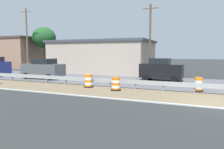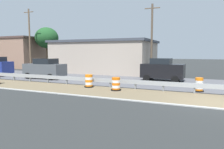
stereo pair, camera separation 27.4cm
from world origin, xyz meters
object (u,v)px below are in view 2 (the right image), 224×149
(traffic_barrel_close, at_px, (116,85))
(utility_pole_near, at_px, (152,39))
(traffic_barrel_nearest, at_px, (199,85))
(car_distant_a, at_px, (162,70))
(car_trailing_far_lane, at_px, (45,68))
(traffic_barrel_mid, at_px, (89,81))
(utility_pole_mid, at_px, (30,39))

(traffic_barrel_close, height_order, utility_pole_near, utility_pole_near)
(traffic_barrel_nearest, xyz_separation_m, car_distant_a, (4.62, 3.36, 0.66))
(car_trailing_far_lane, bearing_deg, utility_pole_near, -142.51)
(car_distant_a, bearing_deg, traffic_barrel_nearest, -51.90)
(traffic_barrel_mid, relative_size, car_distant_a, 0.25)
(utility_pole_near, bearing_deg, traffic_barrel_nearest, -149.07)
(traffic_barrel_nearest, height_order, traffic_barrel_close, traffic_barrel_nearest)
(car_trailing_far_lane, xyz_separation_m, utility_pole_near, (7.48, -9.71, 3.31))
(traffic_barrel_nearest, distance_m, traffic_barrel_close, 5.91)
(traffic_barrel_close, relative_size, traffic_barrel_mid, 0.95)
(traffic_barrel_close, xyz_separation_m, car_trailing_far_lane, (3.56, 9.59, 0.63))
(car_distant_a, bearing_deg, utility_pole_mid, 169.71)
(car_trailing_far_lane, height_order, utility_pole_near, utility_pole_near)
(utility_pole_near, bearing_deg, car_distant_a, -154.90)
(traffic_barrel_close, distance_m, car_distant_a, 6.93)
(traffic_barrel_close, bearing_deg, traffic_barrel_mid, 79.32)
(traffic_barrel_mid, bearing_deg, traffic_barrel_close, -100.68)
(traffic_barrel_close, distance_m, utility_pole_mid, 22.52)
(car_trailing_far_lane, height_order, utility_pole_mid, utility_pole_mid)
(traffic_barrel_mid, xyz_separation_m, utility_pole_near, (10.56, -2.64, 3.92))
(traffic_barrel_mid, bearing_deg, car_distant_a, -38.18)
(car_distant_a, relative_size, utility_pole_mid, 0.43)
(utility_pole_near, bearing_deg, traffic_barrel_mid, 165.94)
(traffic_barrel_mid, distance_m, utility_pole_mid, 20.17)
(traffic_barrel_close, relative_size, utility_pole_mid, 0.10)
(car_trailing_far_lane, relative_size, utility_pole_near, 0.52)
(traffic_barrel_mid, xyz_separation_m, car_distant_a, (6.05, -4.76, 0.65))
(car_distant_a, bearing_deg, traffic_barrel_close, -106.83)
(utility_pole_near, bearing_deg, utility_pole_mid, 89.55)
(traffic_barrel_close, height_order, traffic_barrel_mid, traffic_barrel_mid)
(traffic_barrel_mid, relative_size, utility_pole_mid, 0.11)
(traffic_barrel_close, relative_size, car_distant_a, 0.24)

